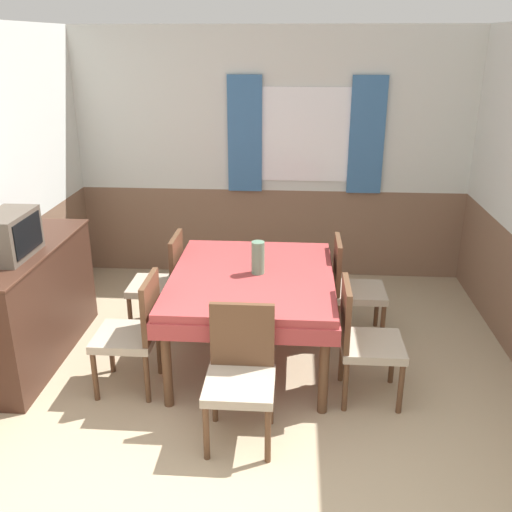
% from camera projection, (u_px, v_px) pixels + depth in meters
% --- Properties ---
extents(wall_back, '(4.51, 0.09, 2.60)m').
position_uv_depth(wall_back, '(274.00, 156.00, 5.97)').
color(wall_back, silver).
rests_on(wall_back, ground_plane).
extents(dining_table, '(1.28, 1.54, 0.75)m').
position_uv_depth(dining_table, '(252.00, 286.00, 4.46)').
color(dining_table, '#9E3838').
rests_on(dining_table, ground_plane).
extents(chair_left_far, '(0.44, 0.44, 0.89)m').
position_uv_depth(chair_left_far, '(163.00, 280.00, 5.01)').
color(chair_left_far, brown).
rests_on(chair_left_far, ground_plane).
extents(chair_right_near, '(0.44, 0.44, 0.89)m').
position_uv_depth(chair_right_near, '(363.00, 338.00, 4.04)').
color(chair_right_near, brown).
rests_on(chair_right_near, ground_plane).
extents(chair_head_near, '(0.44, 0.44, 0.89)m').
position_uv_depth(chair_head_near, '(241.00, 371.00, 3.63)').
color(chair_head_near, brown).
rests_on(chair_head_near, ground_plane).
extents(chair_right_far, '(0.44, 0.44, 0.89)m').
position_uv_depth(chair_right_far, '(352.00, 285.00, 4.90)').
color(chair_right_far, brown).
rests_on(chair_right_far, ground_plane).
extents(chair_left_near, '(0.44, 0.44, 0.89)m').
position_uv_depth(chair_left_near, '(135.00, 330.00, 4.15)').
color(chair_left_near, brown).
rests_on(chair_left_near, ground_plane).
extents(sideboard, '(0.46, 1.57, 0.95)m').
position_uv_depth(sideboard, '(33.00, 303.00, 4.55)').
color(sideboard, '#3D2319').
rests_on(sideboard, ground_plane).
extents(tv, '(0.29, 0.51, 0.33)m').
position_uv_depth(tv, '(10.00, 235.00, 4.16)').
color(tv, '#51473D').
rests_on(tv, sideboard).
extents(vase, '(0.10, 0.10, 0.26)m').
position_uv_depth(vase, '(258.00, 258.00, 4.40)').
color(vase, slate).
rests_on(vase, dining_table).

